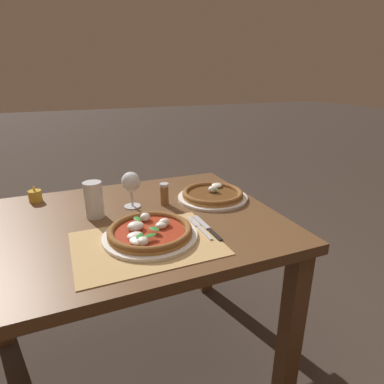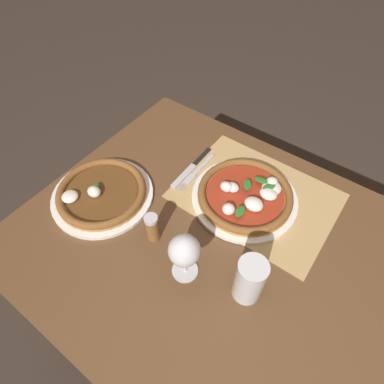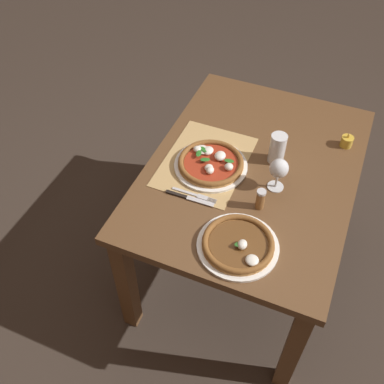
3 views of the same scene
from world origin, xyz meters
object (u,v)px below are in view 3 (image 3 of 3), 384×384
(pizza_near, at_px, (211,163))
(votive_candle, at_px, (347,142))
(pepper_shaker, at_px, (260,199))
(fork, at_px, (195,195))
(pint_glass, at_px, (277,149))
(pizza_far, at_px, (238,244))
(knife, at_px, (190,198))
(wine_glass, at_px, (279,170))

(pizza_near, bearing_deg, votive_candle, 125.23)
(pizza_near, bearing_deg, pepper_shaker, 62.01)
(fork, bearing_deg, pepper_shaker, 99.51)
(votive_candle, relative_size, pepper_shaker, 0.74)
(votive_candle, bearing_deg, pepper_shaker, -26.80)
(pint_glass, bearing_deg, pizza_far, -0.12)
(pizza_far, relative_size, fork, 1.58)
(pint_glass, bearing_deg, knife, -36.19)
(wine_glass, bearing_deg, pizza_far, -7.34)
(wine_glass, bearing_deg, fork, -59.07)
(votive_candle, bearing_deg, pint_glass, -50.88)
(pizza_far, distance_m, pint_glass, 0.52)
(pizza_near, xyz_separation_m, fork, (0.19, 0.00, -0.02))
(votive_candle, distance_m, pepper_shaker, 0.58)
(wine_glass, height_order, pepper_shaker, wine_glass)
(pizza_far, xyz_separation_m, wine_glass, (-0.36, 0.05, 0.09))
(pint_glass, height_order, pepper_shaker, pint_glass)
(fork, relative_size, votive_candle, 2.78)
(votive_candle, bearing_deg, wine_glass, -31.05)
(pint_glass, xyz_separation_m, knife, (0.36, -0.27, -0.06))
(pizza_near, relative_size, pepper_shaker, 3.37)
(knife, distance_m, votive_candle, 0.80)
(knife, bearing_deg, pint_glass, 143.81)
(pint_glass, height_order, fork, pint_glass)
(pizza_far, relative_size, pint_glass, 2.17)
(pizza_far, height_order, fork, pizza_far)
(fork, height_order, votive_candle, votive_candle)
(pizza_near, xyz_separation_m, votive_candle, (-0.37, 0.53, 0.00))
(knife, xyz_separation_m, pepper_shaker, (-0.07, 0.28, 0.04))
(pint_glass, bearing_deg, wine_glass, 15.87)
(pizza_far, bearing_deg, wine_glass, 172.66)
(fork, xyz_separation_m, knife, (0.03, -0.01, 0.00))
(wine_glass, relative_size, votive_candle, 2.15)
(pint_glass, bearing_deg, pepper_shaker, 2.78)
(pint_glass, bearing_deg, fork, -36.96)
(knife, xyz_separation_m, votive_candle, (-0.59, 0.54, 0.02))
(pizza_far, relative_size, pepper_shaker, 3.25)
(pizza_far, relative_size, knife, 1.46)
(pizza_near, bearing_deg, pint_glass, 120.56)
(wine_glass, distance_m, pint_glass, 0.17)
(fork, distance_m, knife, 0.03)
(pizza_far, bearing_deg, pepper_shaker, 176.09)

